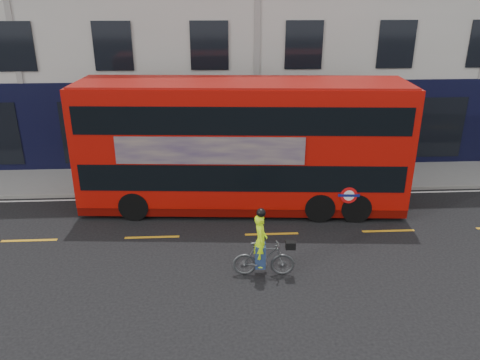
{
  "coord_description": "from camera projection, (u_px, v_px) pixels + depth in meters",
  "views": [
    {
      "loc": [
        -1.84,
        -12.35,
        7.54
      ],
      "look_at": [
        -1.05,
        1.79,
        1.87
      ],
      "focal_mm": 35.0,
      "sensor_mm": 36.0,
      "label": 1
    }
  ],
  "objects": [
    {
      "name": "cyclist",
      "position": [
        263.0,
        254.0,
        13.2
      ],
      "size": [
        1.8,
        0.6,
        2.11
      ],
      "rotation": [
        0.0,
        0.0,
        -0.06
      ],
      "color": "#46494B",
      "rests_on": "ground"
    },
    {
      "name": "bus",
      "position": [
        243.0,
        145.0,
        16.92
      ],
      "size": [
        11.89,
        3.51,
        4.73
      ],
      "rotation": [
        0.0,
        0.0,
        -0.07
      ],
      "color": "#AA0D06",
      "rests_on": "ground"
    },
    {
      "name": "pavement",
      "position": [
        258.0,
        178.0,
        20.35
      ],
      "size": [
        60.0,
        3.0,
        0.12
      ],
      "primitive_type": "cube",
      "color": "gray",
      "rests_on": "ground"
    },
    {
      "name": "lane_dashes",
      "position": [
        272.0,
        234.0,
        15.73
      ],
      "size": [
        58.0,
        0.12,
        0.01
      ],
      "primitive_type": null,
      "color": "orange",
      "rests_on": "ground"
    },
    {
      "name": "ground",
      "position": [
        277.0,
        257.0,
        14.34
      ],
      "size": [
        120.0,
        120.0,
        0.0
      ],
      "primitive_type": "plane",
      "color": "black",
      "rests_on": "ground"
    },
    {
      "name": "kerb",
      "position": [
        262.0,
        191.0,
        18.95
      ],
      "size": [
        60.0,
        0.12,
        0.13
      ],
      "primitive_type": "cube",
      "color": "slate",
      "rests_on": "ground"
    },
    {
      "name": "road_edge_line",
      "position": [
        262.0,
        196.0,
        18.7
      ],
      "size": [
        58.0,
        0.1,
        0.01
      ],
      "primitive_type": "cube",
      "color": "silver",
      "rests_on": "ground"
    }
  ]
}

